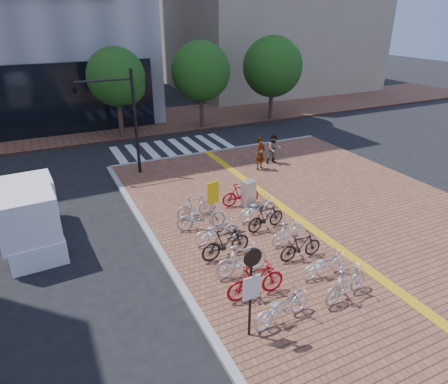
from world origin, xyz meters
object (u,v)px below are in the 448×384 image
bike_4 (217,230)px  utility_box (249,194)px  bike_8 (325,264)px  bike_12 (258,207)px  bike_1 (256,281)px  bike_9 (301,246)px  bike_2 (242,259)px  bike_0 (282,306)px  yellow_sign (213,197)px  pedestrian_a (261,153)px  bike_3 (226,243)px  bike_5 (201,217)px  bike_11 (266,217)px  bike_13 (241,194)px  bike_10 (288,232)px  bike_6 (195,206)px  traffic_light_pole (108,105)px  box_truck (30,216)px  pedestrian_b (274,149)px  bike_7 (346,282)px  notice_sign (251,283)px

bike_4 → utility_box: size_ratio=1.51×
bike_8 → bike_12: 4.41m
bike_1 → utility_box: size_ratio=1.57×
bike_9 → bike_12: 3.25m
bike_2 → bike_12: size_ratio=1.00×
bike_0 → yellow_sign: bearing=-13.3°
bike_9 → pedestrian_a: bearing=-19.9°
bike_3 → bike_5: 2.24m
bike_11 → bike_13: bike_13 is taller
bike_4 → bike_10: bike_4 is taller
bike_9 → bike_11: bearing=1.6°
bike_0 → bike_6: 6.85m
bike_0 → bike_6: (0.15, 6.85, -0.02)m
bike_12 → yellow_sign: size_ratio=0.95×
traffic_light_pole → bike_6: bearing=-71.8°
bike_12 → box_truck: box_truck is taller
bike_10 → traffic_light_pole: traffic_light_pole is taller
traffic_light_pole → utility_box: bearing=-53.8°
bike_11 → pedestrian_a: (3.19, 5.87, 0.37)m
bike_11 → traffic_light_pole: (-4.17, 8.29, 3.22)m
pedestrian_b → traffic_light_pole: 9.21m
bike_5 → bike_10: size_ratio=1.29×
bike_7 → pedestrian_b: (4.37, 11.03, 0.26)m
bike_8 → bike_7: bearing=172.5°
bike_4 → notice_sign: size_ratio=0.67×
bike_6 → yellow_sign: (0.31, -1.25, 0.91)m
bike_1 → pedestrian_a: bearing=-28.8°
pedestrian_a → pedestrian_b: 1.26m
bike_1 → bike_13: size_ratio=1.08×
bike_6 → bike_7: 7.19m
bike_3 → utility_box: (2.67, 3.19, 0.04)m
bike_6 → pedestrian_a: bearing=-60.5°
bike_6 → traffic_light_pole: bearing=13.2°
bike_10 → traffic_light_pole: size_ratio=0.29×
bike_3 → bike_7: same height
bike_5 → bike_10: (2.51, -2.42, -0.06)m
bike_13 → utility_box: 0.37m
bike_1 → bike_7: bike_1 is taller
bike_7 → yellow_sign: size_ratio=0.94×
pedestrian_a → traffic_light_pole: (-7.36, 2.42, 2.85)m
bike_6 → bike_10: size_ratio=1.07×
pedestrian_a → notice_sign: 12.52m
bike_7 → bike_8: (0.17, 1.19, -0.11)m
utility_box → pedestrian_b: bearing=47.0°
yellow_sign → bike_9: bearing=-60.1°
bike_6 → bike_10: (2.37, -3.45, -0.03)m
bike_5 → bike_8: bearing=-142.4°
bike_0 → bike_10: (2.52, 3.40, -0.05)m
bike_10 → notice_sign: notice_sign is taller
bike_0 → bike_2: size_ratio=1.02×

